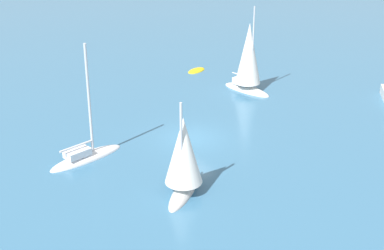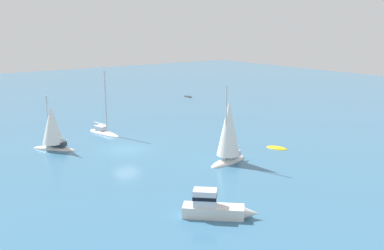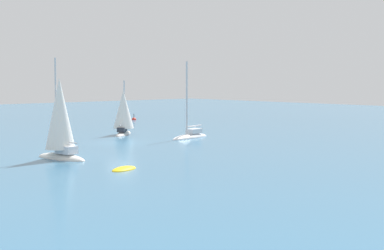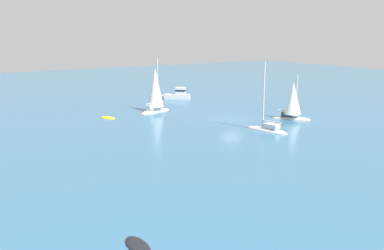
% 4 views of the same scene
% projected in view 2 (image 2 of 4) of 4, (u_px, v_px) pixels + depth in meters
% --- Properties ---
extents(ground_plane, '(160.00, 160.00, 0.00)m').
position_uv_depth(ground_plane, '(126.00, 149.00, 43.14)').
color(ground_plane, teal).
extents(tender, '(1.14, 2.32, 0.31)m').
position_uv_depth(tender, '(188.00, 97.00, 74.53)').
color(tender, black).
rests_on(tender, ground).
extents(dinghy, '(1.84, 2.44, 0.38)m').
position_uv_depth(dinghy, '(277.00, 148.00, 43.55)').
color(dinghy, yellow).
rests_on(dinghy, ground).
extents(ketch, '(3.83, 4.17, 5.83)m').
position_uv_depth(ketch, '(52.00, 129.00, 42.69)').
color(ketch, silver).
rests_on(ketch, ground).
extents(sailboat, '(4.82, 2.46, 7.53)m').
position_uv_depth(sailboat, '(229.00, 135.00, 38.57)').
color(sailboat, silver).
rests_on(sailboat, ground).
extents(cabin_cruiser, '(4.30, 4.10, 1.86)m').
position_uv_depth(cabin_cruiser, '(214.00, 207.00, 27.91)').
color(cabin_cruiser, silver).
rests_on(cabin_cruiser, ground).
extents(yacht, '(2.38, 5.38, 7.69)m').
position_uv_depth(yacht, '(104.00, 132.00, 49.37)').
color(yacht, white).
rests_on(yacht, ground).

